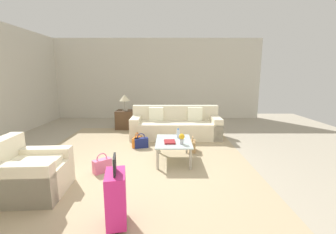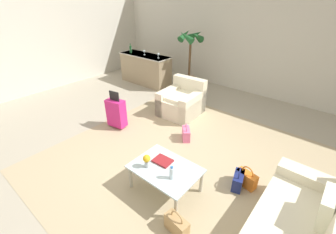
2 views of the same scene
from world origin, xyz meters
name	(u,v)px [view 1 (image 1 of 2)]	position (x,y,z in m)	size (l,w,h in m)	color
ground_plane	(147,169)	(0.00, 0.00, 0.00)	(12.00, 12.00, 0.00)	#A89E89
wall_right	(158,79)	(5.06, 0.00, 1.55)	(0.12, 8.00, 3.10)	beige
area_rug	(140,157)	(0.60, 0.20, 0.00)	(5.20, 4.40, 0.01)	tan
couch	(176,126)	(2.19, -0.60, 0.30)	(0.89, 2.42, 0.86)	beige
armchair	(26,175)	(-0.90, 1.67, 0.29)	(0.91, 0.99, 0.83)	beige
coffee_table	(174,143)	(0.40, -0.50, 0.37)	(0.97, 0.70, 0.42)	silver
water_bottle	(178,134)	(0.60, -0.60, 0.51)	(0.06, 0.06, 0.20)	silver
coffee_table_book	(170,142)	(0.28, -0.42, 0.44)	(0.27, 0.21, 0.03)	maroon
flower_vase	(182,138)	(0.18, -0.65, 0.54)	(0.11, 0.11, 0.21)	#B2B7BC
side_table	(125,119)	(3.20, 1.00, 0.29)	(0.56, 0.56, 0.59)	#513823
table_lamp	(125,98)	(3.20, 1.00, 0.98)	(0.33, 0.33, 0.52)	#ADA899
suitcase_magenta	(116,197)	(-1.60, 0.20, 0.36)	(0.43, 0.29, 0.85)	#D12375
handbag_navy	(141,143)	(1.22, 0.25, 0.13)	(0.22, 0.35, 0.36)	navy
handbag_tan	(192,146)	(0.96, -0.94, 0.13)	(0.34, 0.18, 0.36)	tan
handbag_orange	(137,142)	(1.30, 0.36, 0.13)	(0.34, 0.21, 0.36)	orange
handbag_pink	(102,165)	(-0.15, 0.79, 0.13)	(0.32, 0.33, 0.36)	pink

